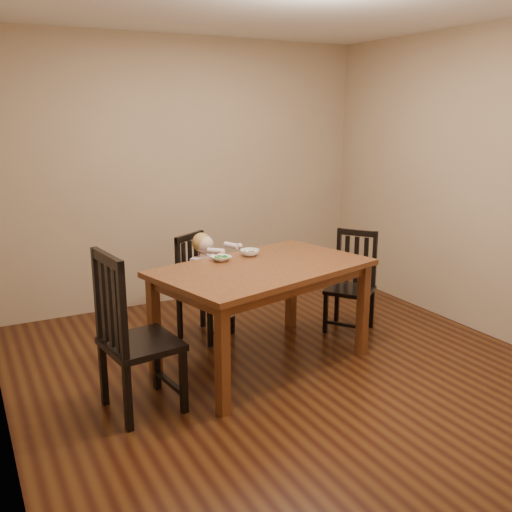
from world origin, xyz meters
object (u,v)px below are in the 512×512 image
chair_left (133,337)px  bowl_peas (221,258)px  dining_table (263,277)px  toddler (205,275)px  chair_child (201,288)px  chair_right (352,283)px  bowl_veg (250,253)px

chair_left → bowl_peas: (0.89, 0.54, 0.30)m
dining_table → bowl_peas: 0.38m
toddler → chair_child: bearing=-90.0°
toddler → dining_table: bearing=72.0°
chair_child → bowl_peas: 0.63m
chair_right → bowl_veg: size_ratio=5.71×
chair_child → bowl_peas: (-0.03, -0.50, 0.39)m
toddler → bowl_veg: bearing=87.1°
chair_child → toddler: (0.02, -0.04, 0.13)m
chair_right → bowl_peas: (-1.31, -0.00, 0.40)m
chair_child → chair_right: bearing=127.6°
chair_left → toddler: bearing=129.4°
dining_table → chair_right: 1.16m
chair_right → toddler: (-1.26, 0.45, 0.13)m
chair_left → dining_table: bearing=95.9°
chair_right → bowl_veg: 1.11m
dining_table → chair_child: 0.85m
chair_left → bowl_veg: size_ratio=6.96×
bowl_peas → dining_table: bearing=-50.9°
dining_table → toddler: size_ratio=3.63×
chair_child → bowl_veg: size_ratio=5.77×
bowl_peas → bowl_veg: bearing=8.4°
bowl_peas → bowl_veg: (0.28, 0.04, 0.01)m
bowl_peas → chair_child: bearing=86.7°
dining_table → chair_right: bearing=14.6°
chair_child → dining_table: bearing=73.0°
bowl_peas → toddler: bearing=83.4°
chair_right → dining_table: bearing=68.9°
chair_child → chair_left: size_ratio=0.83×
chair_left → bowl_veg: bearing=109.2°
chair_left → bowl_veg: 1.34m
dining_table → chair_child: (-0.20, 0.78, -0.28)m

